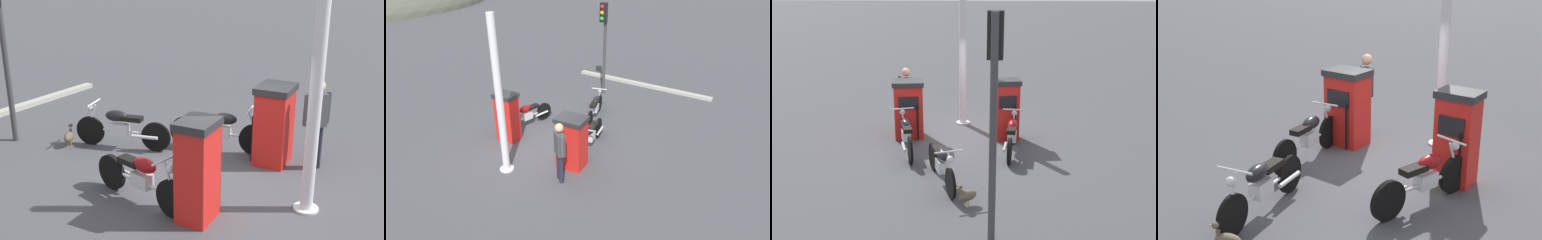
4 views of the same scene
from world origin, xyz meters
TOP-DOWN VIEW (x-y plane):
  - ground_plane at (0.00, 0.00)m, footprint 120.00×120.00m
  - fuel_pump_near at (-0.29, -1.28)m, footprint 0.76×0.90m
  - fuel_pump_far at (-0.29, 1.28)m, footprint 0.63×0.77m
  - motorcycle_near_pump at (0.82, -1.18)m, footprint 2.06×0.77m
  - motorcycle_far_pump at (0.72, 1.40)m, footprint 2.05×0.59m
  - motorcycle_extra at (2.61, -0.13)m, footprint 1.98×0.86m
  - attendant_person at (-1.05, -1.46)m, footprint 0.39×0.53m
  - wandering_duck at (3.57, 0.44)m, footprint 0.35×0.43m
  - roadside_traffic_light at (4.71, 0.90)m, footprint 0.38×0.26m
  - canopy_support_pole at (-1.56, 0.08)m, footprint 0.40×0.40m
  - road_edge_kerb at (6.54, 0.00)m, footprint 0.60×6.22m

SIDE VIEW (x-z plane):
  - ground_plane at x=0.00m, z-range 0.00..0.00m
  - road_edge_kerb at x=6.54m, z-range 0.00..0.12m
  - wandering_duck at x=3.57m, z-range -0.01..0.45m
  - motorcycle_far_pump at x=0.72m, z-range -0.03..0.92m
  - motorcycle_extra at x=2.61m, z-range -0.01..0.94m
  - motorcycle_near_pump at x=0.82m, z-range 0.00..0.96m
  - fuel_pump_near at x=-0.29m, z-range 0.01..1.56m
  - fuel_pump_far at x=-0.29m, z-range 0.01..1.62m
  - attendant_person at x=-1.05m, z-range 0.13..1.86m
  - canopy_support_pole at x=-1.56m, z-range -0.08..4.28m
  - roadside_traffic_light at x=4.71m, z-range 0.68..4.42m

